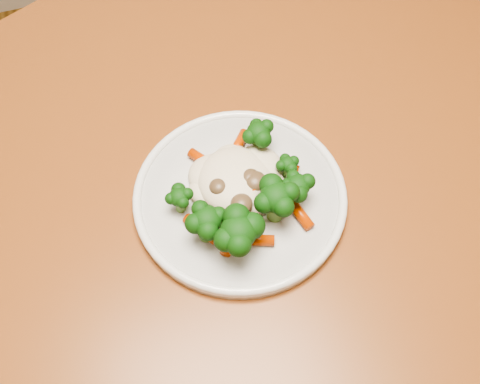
{
  "coord_description": "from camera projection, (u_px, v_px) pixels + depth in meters",
  "views": [
    {
      "loc": [
        -0.07,
        -0.16,
        1.34
      ],
      "look_at": [
        0.04,
        0.17,
        0.77
      ],
      "focal_mm": 45.0,
      "sensor_mm": 36.0,
      "label": 1
    }
  ],
  "objects": [
    {
      "name": "dining_table",
      "position": [
        229.0,
        202.0,
        0.8
      ],
      "size": [
        1.39,
        1.2,
        0.75
      ],
      "rotation": [
        0.0,
        0.0,
        0.43
      ],
      "color": "brown",
      "rests_on": "ground"
    },
    {
      "name": "plate",
      "position": [
        240.0,
        198.0,
        0.68
      ],
      "size": [
        0.24,
        0.24,
        0.01
      ],
      "primitive_type": "cylinder",
      "color": "silver",
      "rests_on": "dining_table"
    },
    {
      "name": "meal",
      "position": [
        243.0,
        197.0,
        0.65
      ],
      "size": [
        0.16,
        0.18,
        0.05
      ],
      "color": "beige",
      "rests_on": "plate"
    }
  ]
}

